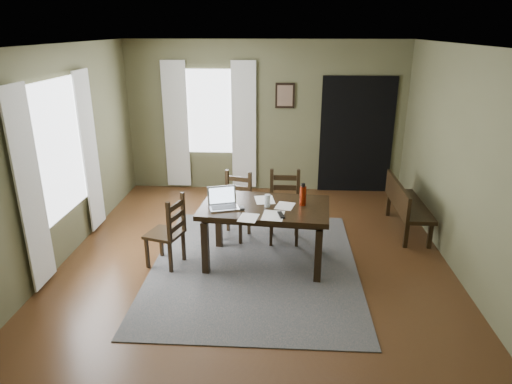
# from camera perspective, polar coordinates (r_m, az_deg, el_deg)

# --- Properties ---
(ground) EXTENTS (5.00, 6.00, 0.01)m
(ground) POSITION_cam_1_polar(r_m,az_deg,el_deg) (5.94, -0.18, -9.22)
(ground) COLOR #492C16
(room_shell) EXTENTS (5.02, 6.02, 2.71)m
(room_shell) POSITION_cam_1_polar(r_m,az_deg,el_deg) (5.30, -0.20, 8.09)
(room_shell) COLOR brown
(room_shell) RESTS_ON ground
(rug) EXTENTS (2.60, 3.20, 0.01)m
(rug) POSITION_cam_1_polar(r_m,az_deg,el_deg) (5.94, -0.18, -9.13)
(rug) COLOR #484848
(rug) RESTS_ON ground
(dining_table) EXTENTS (1.66, 1.09, 0.79)m
(dining_table) POSITION_cam_1_polar(r_m,az_deg,el_deg) (5.71, 1.13, -2.59)
(dining_table) COLOR black
(dining_table) RESTS_ON rug
(chair_end) EXTENTS (0.51, 0.51, 0.94)m
(chair_end) POSITION_cam_1_polar(r_m,az_deg,el_deg) (5.85, -10.95, -4.96)
(chair_end) COLOR black
(chair_end) RESTS_ON rug
(chair_back_left) EXTENTS (0.51, 0.51, 0.94)m
(chair_back_left) POSITION_cam_1_polar(r_m,az_deg,el_deg) (6.55, -2.62, -1.82)
(chair_back_left) COLOR black
(chair_back_left) RESTS_ON rug
(chair_back_right) EXTENTS (0.44, 0.44, 1.00)m
(chair_back_right) POSITION_cam_1_polar(r_m,az_deg,el_deg) (6.44, 3.57, -1.95)
(chair_back_right) COLOR black
(chair_back_right) RESTS_ON rug
(bench) EXTENTS (0.43, 1.34, 0.75)m
(bench) POSITION_cam_1_polar(r_m,az_deg,el_deg) (7.09, 18.12, -1.23)
(bench) COLOR black
(bench) RESTS_ON ground
(laptop) EXTENTS (0.42, 0.37, 0.24)m
(laptop) POSITION_cam_1_polar(r_m,az_deg,el_deg) (5.62, -4.16, -1.25)
(laptop) COLOR #B7B7BC
(laptop) RESTS_ON dining_table
(computer_mouse) EXTENTS (0.07, 0.10, 0.03)m
(computer_mouse) POSITION_cam_1_polar(r_m,az_deg,el_deg) (5.55, -1.77, -2.01)
(computer_mouse) COLOR #3F3F42
(computer_mouse) RESTS_ON dining_table
(tv_remote) EXTENTS (0.09, 0.20, 0.02)m
(tv_remote) POSITION_cam_1_polar(r_m,az_deg,el_deg) (5.37, 3.15, -2.88)
(tv_remote) COLOR black
(tv_remote) RESTS_ON dining_table
(drinking_glass) EXTENTS (0.07, 0.07, 0.16)m
(drinking_glass) POSITION_cam_1_polar(r_m,az_deg,el_deg) (5.60, 1.43, -1.09)
(drinking_glass) COLOR silver
(drinking_glass) RESTS_ON dining_table
(water_bottle) EXTENTS (0.11, 0.11, 0.28)m
(water_bottle) POSITION_cam_1_polar(r_m,az_deg,el_deg) (5.66, 5.88, -0.40)
(water_bottle) COLOR #96230B
(water_bottle) RESTS_ON dining_table
(paper_b) EXTENTS (0.28, 0.35, 0.00)m
(paper_b) POSITION_cam_1_polar(r_m,az_deg,el_deg) (5.37, 2.15, -2.96)
(paper_b) COLOR white
(paper_b) RESTS_ON dining_table
(paper_c) EXTENTS (0.29, 0.35, 0.00)m
(paper_c) POSITION_cam_1_polar(r_m,az_deg,el_deg) (5.84, 1.08, -0.99)
(paper_c) COLOR white
(paper_c) RESTS_ON dining_table
(paper_d) EXTENTS (0.27, 0.32, 0.00)m
(paper_d) POSITION_cam_1_polar(r_m,az_deg,el_deg) (5.66, 3.64, -1.75)
(paper_d) COLOR white
(paper_d) RESTS_ON dining_table
(paper_e) EXTENTS (0.25, 0.31, 0.00)m
(paper_e) POSITION_cam_1_polar(r_m,az_deg,el_deg) (5.30, -0.95, -3.24)
(paper_e) COLOR white
(paper_e) RESTS_ON dining_table
(window_left) EXTENTS (0.01, 1.30, 1.70)m
(window_left) POSITION_cam_1_polar(r_m,az_deg,el_deg) (6.23, -23.45, 4.91)
(window_left) COLOR white
(window_left) RESTS_ON ground
(window_back) EXTENTS (1.00, 0.01, 1.50)m
(window_back) POSITION_cam_1_polar(r_m,az_deg,el_deg) (8.38, -5.82, 9.95)
(window_back) COLOR white
(window_back) RESTS_ON ground
(curtain_left_near) EXTENTS (0.03, 0.48, 2.30)m
(curtain_left_near) POSITION_cam_1_polar(r_m,az_deg,el_deg) (5.60, -26.43, 0.19)
(curtain_left_near) COLOR silver
(curtain_left_near) RESTS_ON ground
(curtain_left_far) EXTENTS (0.03, 0.48, 2.30)m
(curtain_left_far) POSITION_cam_1_polar(r_m,az_deg,el_deg) (7.00, -20.06, 4.74)
(curtain_left_far) COLOR silver
(curtain_left_far) RESTS_ON ground
(curtain_back_left) EXTENTS (0.44, 0.03, 2.30)m
(curtain_back_left) POSITION_cam_1_polar(r_m,az_deg,el_deg) (8.52, -9.95, 8.20)
(curtain_back_left) COLOR silver
(curtain_back_left) RESTS_ON ground
(curtain_back_right) EXTENTS (0.44, 0.03, 2.30)m
(curtain_back_right) POSITION_cam_1_polar(r_m,az_deg,el_deg) (8.32, -1.53, 8.22)
(curtain_back_right) COLOR silver
(curtain_back_right) RESTS_ON ground
(framed_picture) EXTENTS (0.34, 0.03, 0.44)m
(framed_picture) POSITION_cam_1_polar(r_m,az_deg,el_deg) (8.23, 3.64, 11.93)
(framed_picture) COLOR black
(framed_picture) RESTS_ON ground
(doorway_back) EXTENTS (1.30, 0.03, 2.10)m
(doorway_back) POSITION_cam_1_polar(r_m,az_deg,el_deg) (8.46, 12.44, 6.91)
(doorway_back) COLOR black
(doorway_back) RESTS_ON ground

